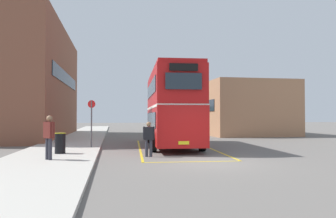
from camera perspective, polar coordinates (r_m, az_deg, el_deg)
name	(u,v)px	position (r m, az deg, el deg)	size (l,w,h in m)	color
ground_plane	(158,139)	(27.23, -1.85, -5.33)	(135.60, 135.60, 0.00)	#66605B
sidewalk_left	(82,137)	(29.48, -15.18, -4.84)	(4.00, 57.60, 0.14)	#B2ADA3
brick_building_left	(31,83)	(31.57, -23.46, 4.24)	(6.26, 18.36, 9.81)	brown
depot_building_right	(236,109)	(35.68, 12.18, -0.03)	(8.28, 12.79, 5.38)	#AD7A56
double_decker_bus	(171,107)	(20.11, 0.60, 0.41)	(3.34, 9.95, 4.75)	black
single_deck_bus	(175,118)	(38.58, 1.20, -1.72)	(3.32, 9.49, 3.02)	black
pedestrian_boarding	(149,137)	(14.98, -3.49, -4.98)	(0.53, 0.37, 1.65)	#2D2D38
pedestrian_waiting_near	(49,134)	(13.80, -20.62, -4.19)	(0.50, 0.53, 1.80)	#2D2D38
litter_bin	(60,143)	(15.95, -18.83, -5.82)	(0.52, 0.52, 0.98)	black
bus_stop_sign	(91,119)	(18.65, -13.60, -1.74)	(0.43, 0.14, 2.69)	#4C4C51
bay_marking_yellow	(176,149)	(18.34, 1.51, -7.27)	(4.99, 12.07, 0.01)	gold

